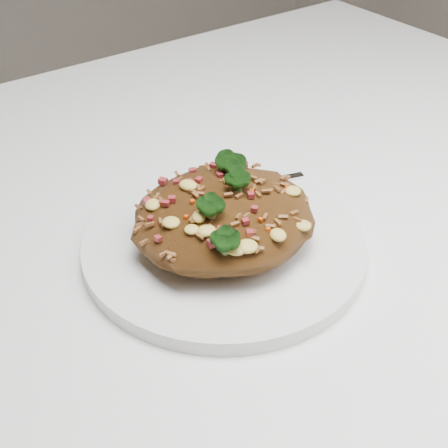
{
  "coord_description": "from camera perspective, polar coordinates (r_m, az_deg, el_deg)",
  "views": [
    {
      "loc": [
        -0.24,
        -0.41,
        1.1
      ],
      "look_at": [
        0.01,
        -0.06,
        0.78
      ],
      "focal_mm": 50.0,
      "sensor_mm": 36.0,
      "label": 1
    }
  ],
  "objects": [
    {
      "name": "fried_rice",
      "position": [
        0.52,
        0.01,
        1.37
      ],
      "size": [
        0.16,
        0.14,
        0.07
      ],
      "color": "brown",
      "rests_on": "plate"
    },
    {
      "name": "dining_table",
      "position": [
        0.64,
        -4.15,
        -6.34
      ],
      "size": [
        1.2,
        0.8,
        0.75
      ],
      "color": "white",
      "rests_on": "ground"
    },
    {
      "name": "plate",
      "position": [
        0.55,
        -0.0,
        -1.85
      ],
      "size": [
        0.25,
        0.25,
        0.01
      ],
      "primitive_type": "cylinder",
      "color": "white",
      "rests_on": "dining_table"
    },
    {
      "name": "fork",
      "position": [
        0.6,
        0.93,
        3.24
      ],
      "size": [
        0.16,
        0.06,
        0.0
      ],
      "rotation": [
        0.0,
        0.0,
        -0.27
      ],
      "color": "silver",
      "rests_on": "plate"
    }
  ]
}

